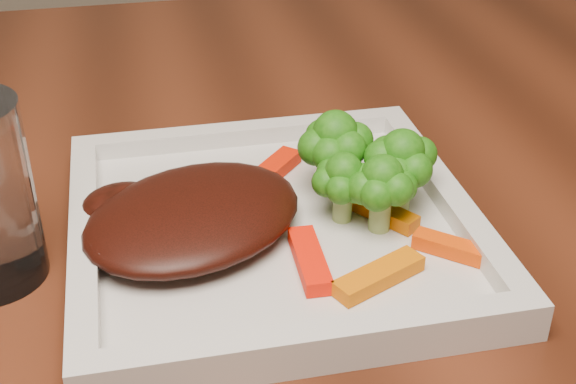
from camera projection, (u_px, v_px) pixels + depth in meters
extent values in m
cube|color=silver|center=(274.00, 232.00, 0.55)|extent=(0.27, 0.27, 0.01)
ellipsoid|color=#340C07|center=(193.00, 216.00, 0.53)|extent=(0.19, 0.18, 0.03)
cube|color=#D76503|center=(379.00, 276.00, 0.49)|extent=(0.06, 0.04, 0.01)
cube|color=#E94103|center=(452.00, 248.00, 0.51)|extent=(0.05, 0.04, 0.01)
cube|color=#FB1704|center=(310.00, 260.00, 0.50)|extent=(0.02, 0.06, 0.01)
cube|color=red|center=(272.00, 170.00, 0.60)|extent=(0.05, 0.06, 0.01)
cube|color=#C85B03|center=(383.00, 213.00, 0.55)|extent=(0.04, 0.05, 0.01)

